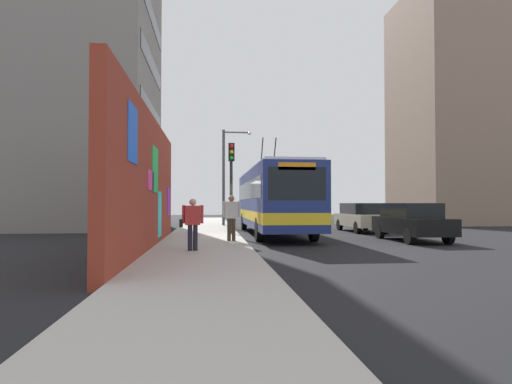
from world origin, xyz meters
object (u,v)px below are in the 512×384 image
object	(u,v)px
parked_car_champagne	(361,217)
street_lamp	(227,170)
parked_car_black	(411,221)
traffic_light	(231,173)
city_bus	(273,198)
pedestrian_at_curb	(231,214)
pedestrian_near_wall	(192,221)

from	to	relation	value
parked_car_champagne	street_lamp	size ratio (longest dim) A/B	0.74
parked_car_black	traffic_light	xyz separation A→B (m)	(2.99, 7.35, 2.18)
traffic_light	parked_car_black	bearing A→B (deg)	-112.13
city_bus	traffic_light	xyz separation A→B (m)	(-1.26, 2.15, 1.18)
city_bus	traffic_light	world-z (taller)	city_bus
traffic_light	pedestrian_at_curb	bearing A→B (deg)	177.19
pedestrian_at_curb	street_lamp	xyz separation A→B (m)	(11.81, -0.32, 2.60)
parked_car_champagne	street_lamp	xyz separation A→B (m)	(5.08, 7.22, 2.93)
city_bus	street_lamp	bearing A→B (deg)	16.69
traffic_light	street_lamp	size ratio (longest dim) A/B	0.68
city_bus	pedestrian_at_curb	size ratio (longest dim) A/B	7.08
street_lamp	pedestrian_at_curb	bearing A→B (deg)	178.46
traffic_light	street_lamp	distance (m)	8.04
pedestrian_near_wall	traffic_light	xyz separation A→B (m)	(7.04, -1.52, 1.96)
pedestrian_near_wall	street_lamp	xyz separation A→B (m)	(15.04, -1.66, 2.71)
pedestrian_near_wall	parked_car_black	bearing A→B (deg)	-65.46
traffic_light	street_lamp	xyz separation A→B (m)	(8.00, -0.13, 0.76)
pedestrian_at_curb	street_lamp	world-z (taller)	street_lamp
pedestrian_at_curb	city_bus	bearing A→B (deg)	-24.72
parked_car_champagne	pedestrian_at_curb	distance (m)	10.11
parked_car_black	street_lamp	xyz separation A→B (m)	(10.99, 7.22, 2.93)
city_bus	pedestrian_near_wall	xyz separation A→B (m)	(-8.30, 3.67, -0.78)
city_bus	pedestrian_at_curb	bearing A→B (deg)	155.28
parked_car_black	parked_car_champagne	bearing A→B (deg)	-0.00
pedestrian_at_curb	street_lamp	bearing A→B (deg)	-1.54
parked_car_champagne	street_lamp	bearing A→B (deg)	54.84
traffic_light	street_lamp	bearing A→B (deg)	-0.93
parked_car_champagne	traffic_light	bearing A→B (deg)	111.63
parked_car_champagne	pedestrian_near_wall	distance (m)	13.34
parked_car_black	pedestrian_at_curb	distance (m)	7.59
parked_car_champagne	street_lamp	world-z (taller)	street_lamp
parked_car_black	traffic_light	world-z (taller)	traffic_light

